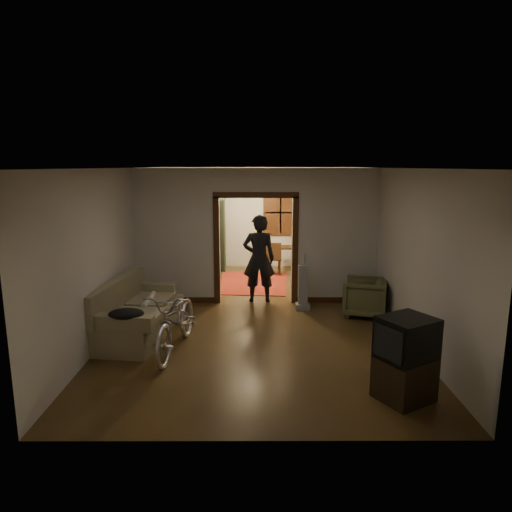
{
  "coord_description": "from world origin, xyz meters",
  "views": [
    {
      "loc": [
        -0.02,
        -8.57,
        2.84
      ],
      "look_at": [
        0.0,
        -0.3,
        1.2
      ],
      "focal_mm": 32.0,
      "sensor_mm": 36.0,
      "label": 1
    }
  ],
  "objects_px": {
    "bicycle": "(177,320)",
    "person": "(259,259)",
    "locker": "(208,235)",
    "armchair": "(365,297)",
    "desk": "(295,259)",
    "sofa": "(139,308)"
  },
  "relations": [
    {
      "from": "bicycle",
      "to": "desk",
      "type": "bearing_deg",
      "value": 73.39
    },
    {
      "from": "person",
      "to": "armchair",
      "type": "bearing_deg",
      "value": 151.95
    },
    {
      "from": "desk",
      "to": "locker",
      "type": "bearing_deg",
      "value": 167.24
    },
    {
      "from": "armchair",
      "to": "bicycle",
      "type": "bearing_deg",
      "value": -45.24
    },
    {
      "from": "bicycle",
      "to": "locker",
      "type": "height_order",
      "value": "locker"
    },
    {
      "from": "sofa",
      "to": "desk",
      "type": "bearing_deg",
      "value": 64.61
    },
    {
      "from": "person",
      "to": "desk",
      "type": "xyz_separation_m",
      "value": [
        1.0,
        2.78,
        -0.58
      ]
    },
    {
      "from": "sofa",
      "to": "person",
      "type": "relative_size",
      "value": 1.13
    },
    {
      "from": "person",
      "to": "desk",
      "type": "distance_m",
      "value": 3.01
    },
    {
      "from": "sofa",
      "to": "locker",
      "type": "distance_m",
      "value": 5.04
    },
    {
      "from": "armchair",
      "to": "person",
      "type": "relative_size",
      "value": 0.43
    },
    {
      "from": "armchair",
      "to": "locker",
      "type": "xyz_separation_m",
      "value": [
        -3.41,
        3.93,
        0.61
      ]
    },
    {
      "from": "bicycle",
      "to": "armchair",
      "type": "bearing_deg",
      "value": 33.48
    },
    {
      "from": "person",
      "to": "locker",
      "type": "height_order",
      "value": "locker"
    },
    {
      "from": "sofa",
      "to": "person",
      "type": "height_order",
      "value": "person"
    },
    {
      "from": "person",
      "to": "desk",
      "type": "bearing_deg",
      "value": -112.98
    },
    {
      "from": "sofa",
      "to": "locker",
      "type": "height_order",
      "value": "locker"
    },
    {
      "from": "sofa",
      "to": "armchair",
      "type": "bearing_deg",
      "value": 21.54
    },
    {
      "from": "bicycle",
      "to": "desk",
      "type": "distance_m",
      "value": 5.89
    },
    {
      "from": "armchair",
      "to": "person",
      "type": "height_order",
      "value": "person"
    },
    {
      "from": "sofa",
      "to": "desk",
      "type": "height_order",
      "value": "sofa"
    },
    {
      "from": "bicycle",
      "to": "person",
      "type": "relative_size",
      "value": 1.03
    }
  ]
}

